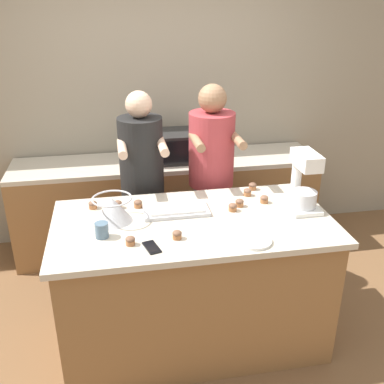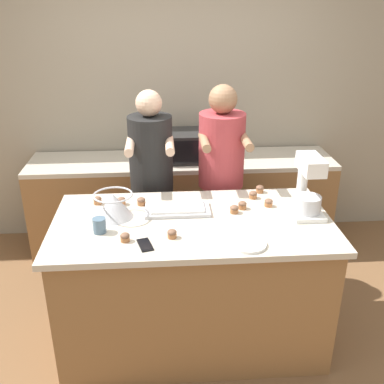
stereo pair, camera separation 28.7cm
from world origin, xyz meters
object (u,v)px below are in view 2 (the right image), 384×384
at_px(cupcake_9, 121,201).
at_px(person_right, 221,185).
at_px(microwave_oven, 188,146).
at_px(drinking_glass, 99,225).
at_px(baking_tray, 177,209).
at_px(small_plate, 248,244).
at_px(stand_mixer, 308,189).
at_px(mixing_bowl, 114,205).
at_px(cupcake_1, 141,201).
at_px(cupcake_6, 253,195).
at_px(cupcake_4, 234,209).
at_px(cupcake_3, 269,203).
at_px(person_left, 152,189).
at_px(cell_phone, 145,245).
at_px(cupcake_8, 260,189).
at_px(cupcake_7, 242,205).
at_px(cupcake_0, 98,200).
at_px(cupcake_2, 125,237).

bearing_deg(cupcake_9, person_right, 30.82).
xyz_separation_m(microwave_oven, drinking_glass, (-0.64, -1.45, -0.03)).
bearing_deg(person_right, baking_tray, -122.44).
height_order(drinking_glass, small_plate, drinking_glass).
bearing_deg(stand_mixer, microwave_oven, 118.41).
distance_m(mixing_bowl, cupcake_1, 0.25).
relative_size(stand_mixer, microwave_oven, 0.74).
relative_size(stand_mixer, cupcake_6, 7.06).
relative_size(mixing_bowl, cupcake_4, 4.50).
xyz_separation_m(person_right, cupcake_3, (0.26, -0.55, 0.09)).
height_order(person_left, cell_phone, person_left).
height_order(person_left, cupcake_1, person_left).
xyz_separation_m(baking_tray, cupcake_8, (0.62, 0.27, 0.01)).
bearing_deg(mixing_bowl, person_left, 69.39).
height_order(cupcake_4, cupcake_7, same).
relative_size(cupcake_1, cupcake_7, 1.00).
distance_m(person_left, cell_phone, 1.02).
height_order(small_plate, cupcake_3, cupcake_3).
relative_size(microwave_oven, drinking_glass, 5.76).
xyz_separation_m(mixing_bowl, microwave_oven, (0.57, 1.24, -0.01)).
bearing_deg(mixing_bowl, cupcake_7, 3.85).
xyz_separation_m(baking_tray, small_plate, (0.39, -0.47, -0.01)).
height_order(person_right, microwave_oven, person_right).
xyz_separation_m(person_left, microwave_oven, (0.33, 0.61, 0.15)).
relative_size(microwave_oven, cupcake_0, 9.55).
bearing_deg(drinking_glass, person_right, 44.26).
xyz_separation_m(person_left, cupcake_0, (-0.37, -0.43, 0.11)).
xyz_separation_m(cupcake_2, cupcake_6, (0.87, 0.55, 0.00)).
relative_size(cupcake_4, cupcake_8, 1.00).
xyz_separation_m(microwave_oven, cupcake_1, (-0.40, -1.07, -0.05)).
height_order(mixing_bowl, cupcake_3, mixing_bowl).
distance_m(cupcake_7, cupcake_9, 0.83).
xyz_separation_m(microwave_oven, cupcake_6, (0.40, -1.02, -0.05)).
height_order(microwave_oven, cupcake_7, microwave_oven).
relative_size(cupcake_7, cupcake_8, 1.00).
distance_m(cupcake_2, cupcake_6, 1.03).
height_order(cupcake_0, cupcake_6, same).
bearing_deg(baking_tray, small_plate, -50.41).
relative_size(mixing_bowl, cupcake_2, 4.50).
xyz_separation_m(person_right, mixing_bowl, (-0.79, -0.63, 0.15)).
bearing_deg(cupcake_7, cupcake_6, 57.03).
bearing_deg(cupcake_9, small_plate, -38.16).
bearing_deg(cupcake_0, microwave_oven, 55.95).
height_order(microwave_oven, cupcake_0, microwave_oven).
bearing_deg(cupcake_2, mixing_bowl, 105.55).
relative_size(person_right, cupcake_8, 29.39).
height_order(small_plate, cupcake_7, cupcake_7).
bearing_deg(cupcake_9, cupcake_3, -5.60).
distance_m(cupcake_2, cupcake_3, 1.04).
bearing_deg(cupcake_6, microwave_oven, 111.22).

